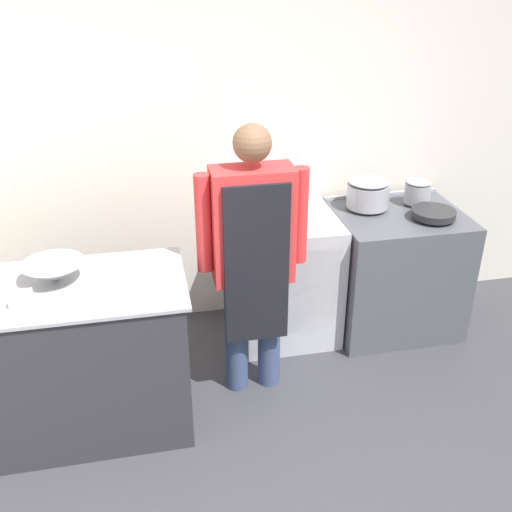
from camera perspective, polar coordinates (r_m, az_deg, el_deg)
The scene contains 10 objects.
wall_back at distance 4.12m, azimuth -4.60°, elevation 11.08°, with size 8.00×0.05×2.70m.
prep_counter at distance 3.53m, azimuth -17.85°, elevation -9.37°, with size 1.40×0.70×0.92m.
stove at distance 4.40m, azimuth 12.98°, elevation -1.30°, with size 0.87×0.74×0.90m.
fridge_unit at distance 4.20m, azimuth 2.63°, elevation -1.95°, with size 0.70×0.67×0.89m.
person_cook at distance 3.41m, azimuth -0.31°, elevation 0.57°, with size 0.64×0.24×1.69m.
mixing_bowl at distance 3.32m, azimuth -18.66°, elevation -1.45°, with size 0.33×0.33×0.11m.
plastic_tub at distance 3.18m, azimuth -21.49°, elevation -3.80°, with size 0.10×0.10×0.06m.
stock_pot at distance 4.20m, azimuth 10.62°, elevation 6.00°, with size 0.29×0.29×0.21m.
saute_pan at distance 4.17m, azimuth 16.55°, elevation 3.93°, with size 0.30×0.30×0.05m.
sauce_pot at distance 4.36m, azimuth 15.14°, elevation 5.99°, with size 0.18×0.18×0.17m.
Camera 1 is at (-0.49, -1.83, 2.49)m, focal length 42.00 mm.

